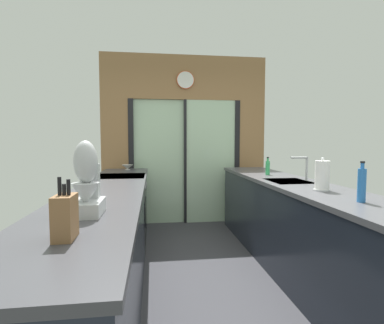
# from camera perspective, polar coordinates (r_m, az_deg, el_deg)

# --- Properties ---
(ground_plane) EXTENTS (5.04, 7.60, 0.02)m
(ground_plane) POSITION_cam_1_polar(r_m,az_deg,el_deg) (3.29, 2.30, -20.09)
(ground_plane) COLOR #38383D
(back_wall_unit) EXTENTS (2.64, 0.12, 2.70)m
(back_wall_unit) POSITION_cam_1_polar(r_m,az_deg,el_deg) (4.79, -1.35, 6.29)
(back_wall_unit) COLOR olive
(back_wall_unit) RESTS_ON ground_plane
(left_counter_run) EXTENTS (0.62, 3.80, 0.92)m
(left_counter_run) POSITION_cam_1_polar(r_m,az_deg,el_deg) (2.67, -16.16, -15.17)
(left_counter_run) COLOR #1E232D
(left_counter_run) RESTS_ON ground_plane
(right_counter_run) EXTENTS (0.62, 3.80, 0.92)m
(right_counter_run) POSITION_cam_1_polar(r_m,az_deg,el_deg) (3.14, 20.30, -12.33)
(right_counter_run) COLOR #1E232D
(right_counter_run) RESTS_ON ground_plane
(sink_faucet) EXTENTS (0.19, 0.02, 0.26)m
(sink_faucet) POSITION_cam_1_polar(r_m,az_deg,el_deg) (3.32, 20.80, -0.45)
(sink_faucet) COLOR #B7BABC
(sink_faucet) RESTS_ON right_counter_run
(oven_range) EXTENTS (0.60, 0.60, 0.92)m
(oven_range) POSITION_cam_1_polar(r_m,az_deg,el_deg) (3.74, -13.54, -9.70)
(oven_range) COLOR black
(oven_range) RESTS_ON ground_plane
(mixing_bowl) EXTENTS (0.16, 0.16, 0.07)m
(mixing_bowl) POSITION_cam_1_polar(r_m,az_deg,el_deg) (4.41, -12.37, -0.95)
(mixing_bowl) COLOR silver
(mixing_bowl) RESTS_ON left_counter_run
(knife_block) EXTENTS (0.08, 0.14, 0.27)m
(knife_block) POSITION_cam_1_polar(r_m,az_deg,el_deg) (1.38, -23.34, -9.63)
(knife_block) COLOR brown
(knife_block) RESTS_ON left_counter_run
(stand_mixer) EXTENTS (0.17, 0.27, 0.42)m
(stand_mixer) POSITION_cam_1_polar(r_m,az_deg,el_deg) (1.77, -19.66, -4.44)
(stand_mixer) COLOR #B7BABC
(stand_mixer) RESTS_ON left_counter_run
(soap_bottle_near) EXTENTS (0.05, 0.05, 0.28)m
(soap_bottle_near) POSITION_cam_1_polar(r_m,az_deg,el_deg) (2.32, 29.97, -3.78)
(soap_bottle_near) COLOR #286BB7
(soap_bottle_near) RESTS_ON right_counter_run
(soap_bottle_far) EXTENTS (0.05, 0.05, 0.22)m
(soap_bottle_far) POSITION_cam_1_polar(r_m,az_deg,el_deg) (3.77, 14.42, -1.01)
(soap_bottle_far) COLOR #339E56
(soap_bottle_far) RESTS_ON right_counter_run
(paper_towel_roll) EXTENTS (0.14, 0.14, 0.28)m
(paper_towel_roll) POSITION_cam_1_polar(r_m,az_deg,el_deg) (2.71, 23.86, -2.46)
(paper_towel_roll) COLOR #B7BABC
(paper_towel_roll) RESTS_ON right_counter_run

